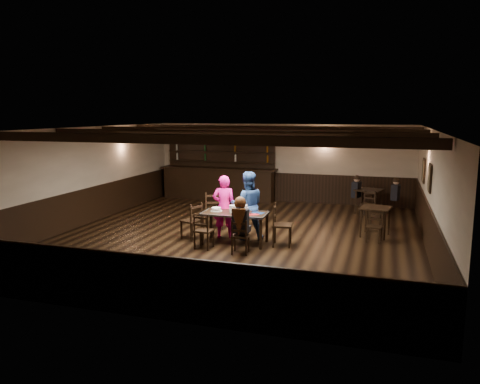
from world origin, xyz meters
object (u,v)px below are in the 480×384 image
(bar_counter, at_px, (219,179))
(chair_near_right, at_px, (240,234))
(cake, at_px, (216,209))
(dining_table, at_px, (235,216))
(woman_pink, at_px, (224,207))
(man_blue, at_px, (247,206))
(chair_near_left, at_px, (203,228))

(bar_counter, bearing_deg, chair_near_right, -66.36)
(cake, distance_m, bar_counter, 5.68)
(chair_near_right, distance_m, cake, 1.24)
(dining_table, relative_size, cake, 5.59)
(chair_near_right, relative_size, woman_pink, 0.50)
(man_blue, distance_m, bar_counter, 5.53)
(chair_near_left, height_order, woman_pink, woman_pink)
(woman_pink, relative_size, bar_counter, 0.37)
(dining_table, height_order, bar_counter, bar_counter)
(dining_table, bearing_deg, cake, 177.73)
(man_blue, bearing_deg, cake, 12.06)
(dining_table, xyz_separation_m, chair_near_left, (-0.55, -0.68, -0.18))
(dining_table, relative_size, chair_near_left, 1.87)
(chair_near_left, bearing_deg, chair_near_right, -8.70)
(woman_pink, bearing_deg, bar_counter, -81.35)
(chair_near_right, distance_m, woman_pink, 1.51)
(bar_counter, bearing_deg, man_blue, -62.99)
(chair_near_right, bearing_deg, man_blue, 99.12)
(dining_table, relative_size, woman_pink, 0.99)
(dining_table, height_order, chair_near_left, chair_near_left)
(chair_near_left, bearing_deg, dining_table, 50.86)
(woman_pink, xyz_separation_m, bar_counter, (-1.92, 4.96, -0.06))
(chair_near_right, relative_size, man_blue, 0.47)
(cake, xyz_separation_m, bar_counter, (-1.86, 5.36, -0.07))
(dining_table, bearing_deg, woman_pink, 134.88)
(dining_table, height_order, chair_near_right, chair_near_right)
(chair_near_right, xyz_separation_m, woman_pink, (-0.80, 1.24, 0.32))
(bar_counter, bearing_deg, woman_pink, -68.88)
(dining_table, xyz_separation_m, bar_counter, (-2.34, 5.38, 0.06))
(chair_near_left, height_order, cake, cake)
(woman_pink, bearing_deg, man_blue, 171.20)
(chair_near_right, distance_m, bar_counter, 6.78)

